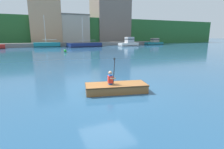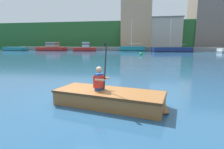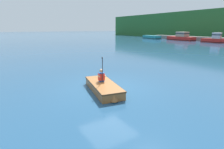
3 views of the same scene
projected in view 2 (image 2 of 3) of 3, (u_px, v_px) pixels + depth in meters
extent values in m
plane|color=navy|center=(101.00, 99.00, 5.16)|extent=(300.00, 300.00, 0.00)
cube|color=#28602D|center=(138.00, 37.00, 55.30)|extent=(120.00, 20.00, 7.64)
cube|color=tan|center=(137.00, 22.00, 49.13)|extent=(7.74, 11.23, 15.48)
cube|color=#B2A899|center=(159.00, 35.00, 48.33)|extent=(10.54, 9.92, 8.04)
cube|color=#6B645B|center=(159.00, 20.00, 47.61)|extent=(10.84, 10.22, 0.30)
cube|color=#75665B|center=(212.00, 20.00, 46.29)|extent=(10.48, 10.11, 15.72)
cube|color=slate|center=(136.00, 49.00, 41.38)|extent=(60.83, 2.40, 0.90)
cube|color=red|center=(85.00, 49.00, 39.39)|extent=(5.19, 2.38, 0.83)
cube|color=black|center=(85.00, 51.00, 39.44)|extent=(5.24, 2.42, 0.10)
cube|color=#B2B2B7|center=(86.00, 45.00, 39.22)|extent=(1.71, 1.46, 1.23)
cube|color=#19232D|center=(86.00, 44.00, 39.19)|extent=(1.73, 1.48, 0.20)
cube|color=navy|center=(171.00, 50.00, 35.59)|extent=(8.08, 4.05, 0.95)
cube|color=black|center=(171.00, 51.00, 35.64)|extent=(8.13, 4.10, 0.10)
cylinder|color=silver|center=(170.00, 33.00, 35.02)|extent=(0.10, 0.10, 5.65)
cylinder|color=silver|center=(176.00, 44.00, 35.41)|extent=(4.20, 0.79, 0.07)
cube|color=red|center=(51.00, 49.00, 41.31)|extent=(7.11, 2.88, 0.89)
cube|color=black|center=(51.00, 50.00, 41.36)|extent=(7.15, 2.92, 0.10)
cube|color=gray|center=(52.00, 45.00, 41.04)|extent=(2.69, 2.05, 1.16)
cube|color=#19232D|center=(52.00, 44.00, 41.02)|extent=(2.71, 2.07, 0.20)
cube|color=#197A84|center=(132.00, 49.00, 39.03)|extent=(5.71, 2.08, 1.09)
cube|color=black|center=(132.00, 50.00, 39.09)|extent=(5.75, 2.12, 0.10)
cylinder|color=silver|center=(132.00, 33.00, 38.50)|extent=(0.10, 0.10, 5.88)
cylinder|color=silver|center=(135.00, 44.00, 38.70)|extent=(3.08, 0.30, 0.07)
cube|color=#197A84|center=(15.00, 49.00, 41.37)|extent=(6.11, 2.99, 0.91)
cube|color=black|center=(15.00, 50.00, 41.42)|extent=(6.15, 3.03, 0.10)
cube|color=#935B2D|center=(109.00, 98.00, 4.64)|extent=(2.99, 1.62, 0.40)
cube|color=#513219|center=(109.00, 92.00, 4.61)|extent=(3.04, 1.67, 0.06)
cube|color=#513219|center=(109.00, 92.00, 4.61)|extent=(2.56, 1.36, 0.02)
cone|color=#935B2D|center=(162.00, 104.00, 4.14)|extent=(0.43, 0.43, 0.36)
cube|color=#935B2D|center=(102.00, 92.00, 4.69)|extent=(0.37, 0.99, 0.03)
cube|color=#1E4CA5|center=(99.00, 82.00, 4.67)|extent=(0.21, 0.27, 0.44)
cube|color=red|center=(99.00, 81.00, 4.67)|extent=(0.27, 0.33, 0.33)
sphere|color=tan|center=(99.00, 70.00, 4.62)|extent=(0.17, 0.17, 0.17)
cylinder|color=tan|center=(100.00, 80.00, 4.49)|extent=(0.27, 0.11, 0.06)
cylinder|color=tan|center=(104.00, 78.00, 4.76)|extent=(0.27, 0.11, 0.06)
cylinder|color=#232328|center=(105.00, 67.00, 4.54)|extent=(0.12, 0.06, 1.21)
cylinder|color=black|center=(105.00, 45.00, 4.44)|extent=(0.05, 0.05, 0.08)
sphere|color=green|center=(141.00, 54.00, 25.37)|extent=(0.44, 0.44, 0.44)
cylinder|color=black|center=(141.00, 51.00, 25.31)|extent=(0.04, 0.04, 0.28)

